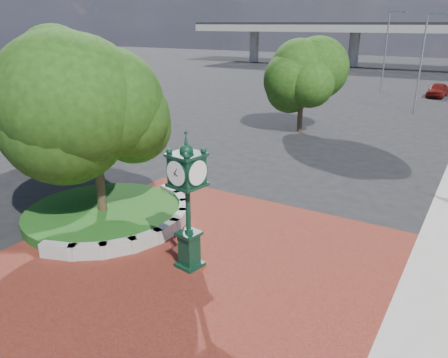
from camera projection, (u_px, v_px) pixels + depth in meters
ground at (208, 251)px, 14.99m from camera, size 200.00×200.00×0.00m
plaza at (191, 263)px, 14.18m from camera, size 12.00×12.00×0.04m
planter_wall at (147, 225)px, 16.22m from camera, size 2.96×6.77×0.54m
grass_bed at (103, 214)px, 17.37m from camera, size 6.10×6.10×0.40m
tree_planter at (94, 127)px, 16.18m from camera, size 5.20×5.20×6.33m
tree_northwest at (60, 86)px, 23.99m from camera, size 5.60×5.60×6.93m
tree_street at (302, 86)px, 30.32m from camera, size 4.40×4.40×5.45m
post_clock at (188, 197)px, 13.18m from camera, size 1.03×1.03×4.39m
parked_car at (438, 90)px, 45.95m from camera, size 1.98×4.34×1.44m
street_lamp_near at (424, 57)px, 35.69m from camera, size 1.80×0.59×8.12m
street_lamp_far at (388, 46)px, 47.54m from camera, size 1.91×0.54×8.57m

